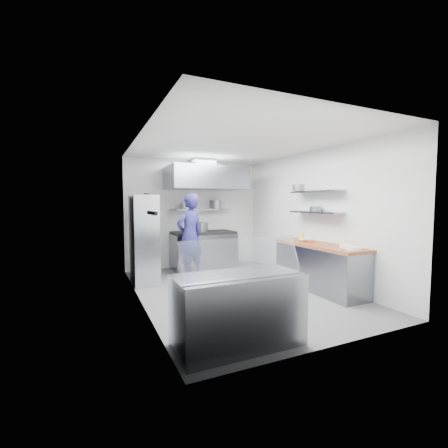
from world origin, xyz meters
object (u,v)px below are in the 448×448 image
gas_range (203,251)px  display_case (238,310)px  wire_rack (144,239)px  chef (190,236)px

gas_range → display_case: gas_range is taller
gas_range → display_case: size_ratio=1.07×
wire_rack → display_case: wire_rack is taller
gas_range → chef: size_ratio=0.84×
gas_range → display_case: 4.25m
gas_range → wire_rack: size_ratio=0.86×
wire_rack → display_case: (0.53, -3.32, -0.50)m
display_case → chef: bearing=81.6°
wire_rack → display_case: bearing=-80.9°
gas_range → wire_rack: bearing=-154.3°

